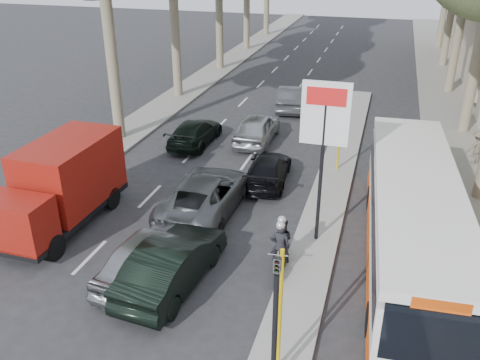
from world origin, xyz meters
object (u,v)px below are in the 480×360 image
object	(u,v)px
red_truck	(62,184)
city_bus	(412,220)
silver_hatchback	(152,253)
motorcycle	(280,245)
dark_hatchback	(172,263)

from	to	relation	value
red_truck	city_bus	distance (m)	11.87
silver_hatchback	motorcycle	bearing A→B (deg)	-152.07
dark_hatchback	motorcycle	distance (m)	3.37
city_bus	red_truck	bearing A→B (deg)	-178.97
red_truck	motorcycle	distance (m)	8.05
city_bus	motorcycle	xyz separation A→B (m)	(-3.83, -1.42, -0.75)
city_bus	silver_hatchback	bearing A→B (deg)	-162.18
dark_hatchback	city_bus	distance (m)	7.46
silver_hatchback	red_truck	size ratio (longest dim) A/B	0.81
silver_hatchback	city_bus	distance (m)	8.07
dark_hatchback	motorcycle	world-z (taller)	motorcycle
city_bus	motorcycle	size ratio (longest dim) A/B	5.41
motorcycle	dark_hatchback	bearing A→B (deg)	-155.23
silver_hatchback	motorcycle	world-z (taller)	motorcycle
city_bus	motorcycle	distance (m)	4.15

